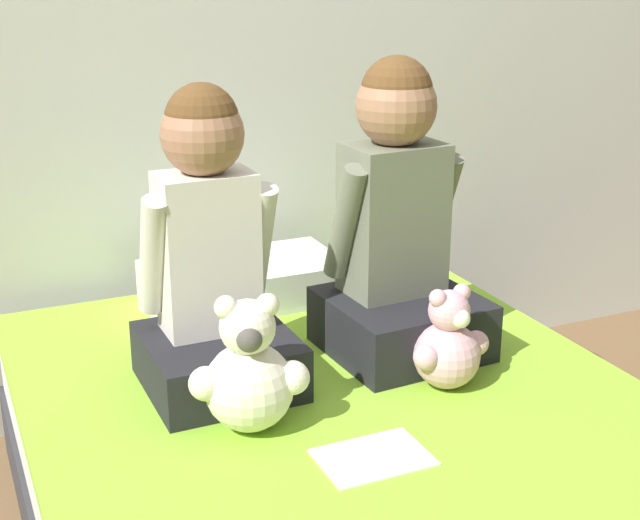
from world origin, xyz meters
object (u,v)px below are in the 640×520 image
object	(u,v)px
child_on_left	(210,261)
teddy_bear_held_by_right_child	(448,345)
teddy_bear_held_by_left_child	(249,374)
sign_card	(373,457)
child_on_right	(397,230)
pillow_at_headboard	(244,282)

from	to	relation	value
child_on_left	teddy_bear_held_by_right_child	bearing A→B (deg)	-27.83
teddy_bear_held_by_left_child	teddy_bear_held_by_right_child	bearing A→B (deg)	14.83
teddy_bear_held_by_right_child	sign_card	world-z (taller)	teddy_bear_held_by_right_child
child_on_right	child_on_left	bearing A→B (deg)	176.76
child_on_right	teddy_bear_held_by_right_child	size ratio (longest dim) A/B	2.97
teddy_bear_held_by_left_child	sign_card	size ratio (longest dim) A/B	1.37
sign_card	child_on_left	bearing A→B (deg)	111.56
teddy_bear_held_by_left_child	sign_card	bearing A→B (deg)	-34.46
teddy_bear_held_by_left_child	pillow_at_headboard	distance (m)	0.71
child_on_right	sign_card	bearing A→B (deg)	-126.18
pillow_at_headboard	sign_card	world-z (taller)	pillow_at_headboard
sign_card	child_on_right	bearing A→B (deg)	57.11
child_on_right	teddy_bear_held_by_left_child	xyz separation A→B (m)	(-0.46, -0.23, -0.18)
sign_card	pillow_at_headboard	bearing A→B (deg)	86.75
child_on_left	pillow_at_headboard	distance (m)	0.54
child_on_left	child_on_right	world-z (taller)	child_on_right
child_on_right	pillow_at_headboard	distance (m)	0.55
child_on_right	teddy_bear_held_by_left_child	world-z (taller)	child_on_right
child_on_right	sign_card	distance (m)	0.60
teddy_bear_held_by_left_child	pillow_at_headboard	world-z (taller)	teddy_bear_held_by_left_child
teddy_bear_held_by_right_child	teddy_bear_held_by_left_child	bearing A→B (deg)	172.00
child_on_left	sign_card	distance (m)	0.55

